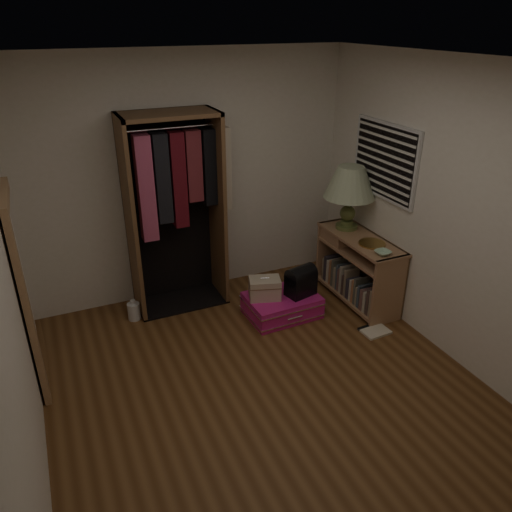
# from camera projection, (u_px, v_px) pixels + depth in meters

# --- Properties ---
(ground) EXTENTS (4.00, 4.00, 0.00)m
(ground) POSITION_uv_depth(u_px,v_px,m) (269.00, 393.00, 4.19)
(ground) COLOR #5A3519
(ground) RESTS_ON ground
(room_walls) EXTENTS (3.52, 4.02, 2.60)m
(room_walls) POSITION_uv_depth(u_px,v_px,m) (279.00, 224.00, 3.60)
(room_walls) COLOR silver
(room_walls) RESTS_ON ground
(console_bookshelf) EXTENTS (0.42, 1.12, 0.75)m
(console_bookshelf) POSITION_uv_depth(u_px,v_px,m) (355.00, 266.00, 5.44)
(console_bookshelf) COLOR #9B6D4B
(console_bookshelf) RESTS_ON ground
(open_wardrobe) EXTENTS (1.07, 0.50, 2.05)m
(open_wardrobe) POSITION_uv_depth(u_px,v_px,m) (176.00, 195.00, 5.03)
(open_wardrobe) COLOR brown
(open_wardrobe) RESTS_ON ground
(floor_mirror) EXTENTS (0.06, 0.80, 1.70)m
(floor_mirror) POSITION_uv_depth(u_px,v_px,m) (27.00, 292.00, 4.02)
(floor_mirror) COLOR #AA7C52
(floor_mirror) RESTS_ON ground
(pink_suitcase) EXTENTS (0.76, 0.56, 0.23)m
(pink_suitcase) POSITION_uv_depth(u_px,v_px,m) (282.00, 305.00, 5.24)
(pink_suitcase) COLOR #C91875
(pink_suitcase) RESTS_ON ground
(train_case) EXTENTS (0.37, 0.31, 0.23)m
(train_case) POSITION_uv_depth(u_px,v_px,m) (265.00, 288.00, 5.11)
(train_case) COLOR #B8A68D
(train_case) RESTS_ON pink_suitcase
(black_bag) EXTENTS (0.33, 0.26, 0.32)m
(black_bag) POSITION_uv_depth(u_px,v_px,m) (301.00, 280.00, 5.14)
(black_bag) COLOR black
(black_bag) RESTS_ON pink_suitcase
(table_lamp) EXTENTS (0.69, 0.69, 0.69)m
(table_lamp) POSITION_uv_depth(u_px,v_px,m) (350.00, 184.00, 5.27)
(table_lamp) COLOR #505C2C
(table_lamp) RESTS_ON console_bookshelf
(brass_tray) EXTENTS (0.34, 0.34, 0.02)m
(brass_tray) POSITION_uv_depth(u_px,v_px,m) (372.00, 243.00, 5.09)
(brass_tray) COLOR #A78340
(brass_tray) RESTS_ON console_bookshelf
(ceramic_bowl) EXTENTS (0.16, 0.16, 0.04)m
(ceramic_bowl) POSITION_uv_depth(u_px,v_px,m) (383.00, 253.00, 4.87)
(ceramic_bowl) COLOR #AFD2B0
(ceramic_bowl) RESTS_ON console_bookshelf
(white_jug) EXTENTS (0.17, 0.17, 0.22)m
(white_jug) POSITION_uv_depth(u_px,v_px,m) (134.00, 311.00, 5.17)
(white_jug) COLOR silver
(white_jug) RESTS_ON ground
(floor_book) EXTENTS (0.28, 0.23, 0.03)m
(floor_book) POSITION_uv_depth(u_px,v_px,m) (374.00, 330.00, 5.01)
(floor_book) COLOR beige
(floor_book) RESTS_ON ground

